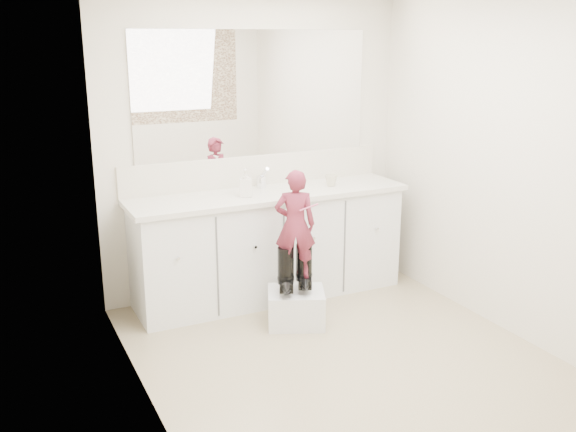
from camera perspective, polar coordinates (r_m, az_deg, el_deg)
floor at (r=4.43m, az=5.07°, el=-12.52°), size 3.00×3.00×0.00m
wall_back at (r=5.32m, az=-2.96°, el=6.06°), size 2.60×0.00×2.60m
wall_front at (r=2.88m, az=21.15°, el=-3.36°), size 2.60×0.00×2.60m
wall_left at (r=3.52m, az=-12.93°, el=0.69°), size 0.00×3.00×3.00m
wall_right at (r=4.80m, az=18.92°, el=4.18°), size 0.00×3.00×3.00m
vanity_cabinet at (r=5.26m, az=-1.67°, el=-2.75°), size 2.20×0.55×0.85m
countertop at (r=5.12m, az=-1.64°, el=1.93°), size 2.28×0.58×0.04m
backsplash at (r=5.34m, az=-2.87°, el=4.08°), size 2.28×0.03×0.25m
mirror at (r=5.25m, az=-2.98°, el=10.78°), size 2.00×0.02×1.00m
dot_panel at (r=2.78m, az=21.91°, el=5.51°), size 2.00×0.01×1.20m
faucet at (r=5.25m, az=-2.39°, el=3.06°), size 0.08×0.08×0.10m
cup at (r=5.32m, az=3.86°, el=3.18°), size 0.13×0.13×0.10m
soap_bottle at (r=4.96m, az=-3.81°, el=2.96°), size 0.12×0.13×0.21m
step_stool at (r=4.84m, az=0.72°, el=-8.13°), size 0.52×0.48×0.26m
boot_left at (r=4.71m, az=-0.20°, el=-4.81°), size 0.21×0.26×0.34m
boot_right at (r=4.78m, az=1.43°, el=-4.53°), size 0.21×0.26×0.34m
toddler at (r=4.64m, az=0.63°, el=-0.79°), size 0.35×0.30×0.81m
toothbrush at (r=4.56m, az=1.87°, el=0.78°), size 0.13×0.07×0.06m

